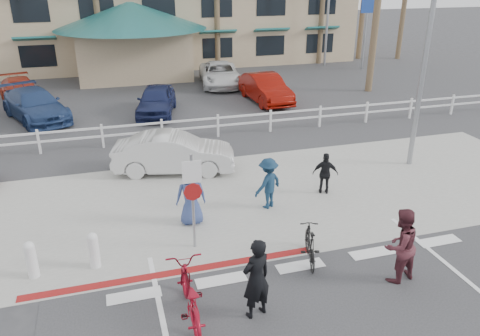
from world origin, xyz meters
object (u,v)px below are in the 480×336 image
object	(u,v)px
sign_post	(193,197)
bike_black	(310,244)
car_white_sedan	(174,153)
bike_red	(189,295)

from	to	relation	value
sign_post	bike_black	world-z (taller)	sign_post
bike_black	car_white_sedan	size ratio (longest dim) A/B	0.37
bike_black	car_white_sedan	bearing A→B (deg)	-53.76
car_white_sedan	bike_black	bearing A→B (deg)	-146.77
sign_post	bike_black	size ratio (longest dim) A/B	1.86
bike_red	bike_black	distance (m)	3.45
bike_black	car_white_sedan	world-z (taller)	car_white_sedan
bike_red	car_white_sedan	distance (m)	7.79
bike_black	car_white_sedan	distance (m)	6.94
sign_post	car_white_sedan	size ratio (longest dim) A/B	0.68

